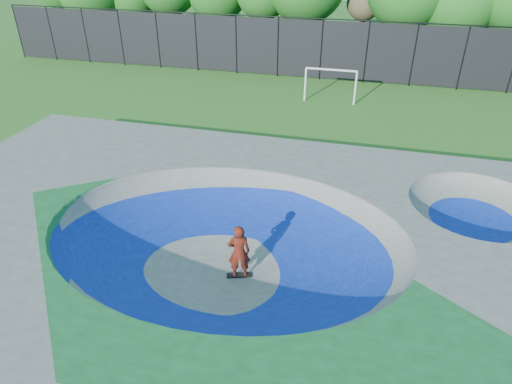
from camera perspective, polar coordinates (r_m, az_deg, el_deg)
ground at (r=14.53m, az=-3.58°, el=-9.51°), size 120.00×120.00×0.00m
skate_deck at (r=14.06m, az=-3.67°, el=-7.17°), size 22.00×14.00×1.50m
skater at (r=13.65m, az=-2.15°, el=-7.51°), size 0.78×0.64×1.85m
skateboard at (r=14.22m, az=-2.08°, el=-10.36°), size 0.81×0.44×0.05m
soccer_goal at (r=28.12m, az=9.31°, el=13.73°), size 3.10×0.12×2.05m
fence at (r=32.55m, az=8.18°, el=17.33°), size 48.09×0.09×4.04m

